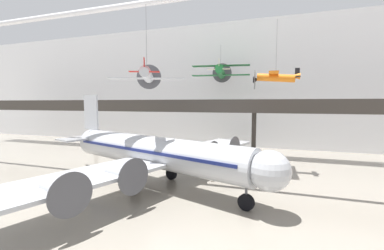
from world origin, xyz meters
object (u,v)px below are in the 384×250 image
(airliner_silver_main, at_px, (152,152))
(suspended_plane_green_biplane, at_px, (221,72))
(suspended_plane_silver_racer, at_px, (147,75))
(suspended_plane_orange_highwing, at_px, (276,77))

(airliner_silver_main, relative_size, suspended_plane_green_biplane, 3.21)
(airliner_silver_main, xyz_separation_m, suspended_plane_silver_racer, (-0.54, 0.19, 7.69))
(suspended_plane_silver_racer, bearing_deg, suspended_plane_orange_highwing, -77.95)
(suspended_plane_orange_highwing, bearing_deg, suspended_plane_green_biplane, -52.42)
(suspended_plane_green_biplane, relative_size, suspended_plane_orange_highwing, 1.22)
(airliner_silver_main, bearing_deg, suspended_plane_green_biplane, 101.46)
(airliner_silver_main, distance_m, suspended_plane_green_biplane, 22.54)
(suspended_plane_orange_highwing, height_order, suspended_plane_silver_racer, suspended_plane_orange_highwing)
(suspended_plane_green_biplane, bearing_deg, suspended_plane_silver_racer, 162.75)
(suspended_plane_green_biplane, xyz_separation_m, suspended_plane_silver_racer, (-3.01, -19.76, -2.49))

